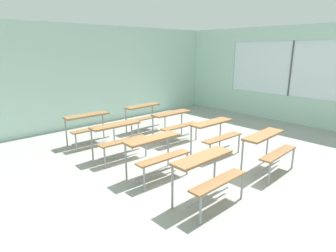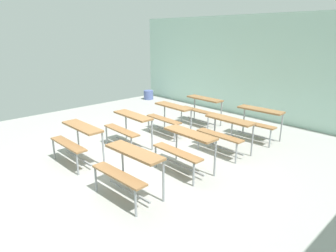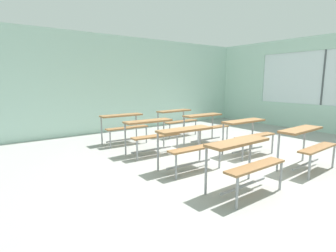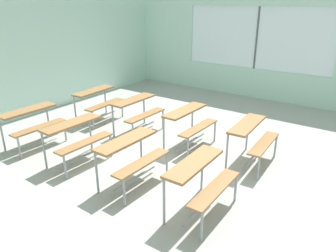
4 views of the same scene
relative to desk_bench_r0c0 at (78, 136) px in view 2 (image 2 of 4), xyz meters
name	(u,v)px [view 2 (image 2 of 4)]	position (x,y,z in m)	size (l,w,h in m)	color
ground	(144,160)	(0.78, 1.02, -0.59)	(10.00, 9.00, 0.05)	#9E9E99
wall_back	(263,68)	(0.78, 5.52, 0.94)	(10.00, 0.12, 3.00)	silver
desk_bench_r0c0	(78,136)	(0.00, 0.00, 0.00)	(1.10, 0.60, 0.74)	olive
desk_bench_r0c1	(129,163)	(1.74, -0.04, 0.00)	(1.12, 0.63, 0.74)	olive
desk_bench_r1c0	(129,123)	(0.02, 1.23, 0.00)	(1.12, 0.62, 0.74)	olive
desk_bench_r1c1	(186,143)	(1.73, 1.24, 0.00)	(1.12, 0.62, 0.74)	olive
desk_bench_r2c0	(170,113)	(0.02, 2.50, 0.00)	(1.12, 0.63, 0.74)	olive
desk_bench_r2c1	(226,128)	(1.70, 2.52, 0.00)	(1.11, 0.62, 0.74)	olive
desk_bench_r3c0	(202,105)	(-0.01, 3.76, 0.00)	(1.11, 0.62, 0.74)	olive
desk_bench_r3c1	(258,117)	(1.73, 3.76, 0.00)	(1.12, 0.63, 0.74)	olive
trash_bin	(149,95)	(-3.56, 4.78, -0.39)	(0.37, 0.37, 0.34)	#51609E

